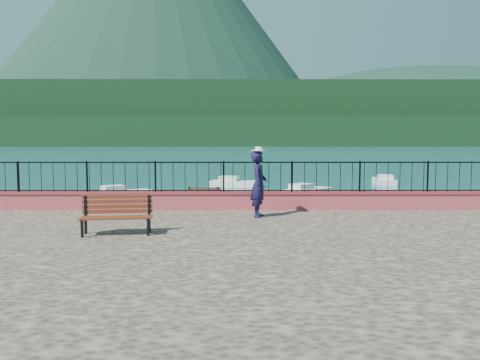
{
  "coord_description": "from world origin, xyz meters",
  "views": [
    {
      "loc": [
        0.14,
        -11.32,
        3.41
      ],
      "look_at": [
        0.22,
        2.0,
        2.3
      ],
      "focal_mm": 35.0,
      "sensor_mm": 36.0,
      "label": 1
    }
  ],
  "objects_px": {
    "person": "(259,184)",
    "boat_5": "(384,179)",
    "boat_1": "(247,200)",
    "boat_0": "(144,202)",
    "boat_2": "(307,189)",
    "park_bench": "(117,223)",
    "boat_4": "(236,181)",
    "boat_3": "(122,191)"
  },
  "relations": [
    {
      "from": "person",
      "to": "boat_4",
      "type": "bearing_deg",
      "value": 11.49
    },
    {
      "from": "person",
      "to": "boat_3",
      "type": "bearing_deg",
      "value": 37.31
    },
    {
      "from": "boat_2",
      "to": "boat_0",
      "type": "bearing_deg",
      "value": 172.2
    },
    {
      "from": "boat_1",
      "to": "boat_5",
      "type": "bearing_deg",
      "value": 63.29
    },
    {
      "from": "boat_0",
      "to": "boat_1",
      "type": "xyz_separation_m",
      "value": [
        5.1,
        0.88,
        0.0
      ]
    },
    {
      "from": "boat_5",
      "to": "boat_1",
      "type": "bearing_deg",
      "value": 145.3
    },
    {
      "from": "boat_2",
      "to": "boat_5",
      "type": "relative_size",
      "value": 1.16
    },
    {
      "from": "boat_3",
      "to": "boat_4",
      "type": "relative_size",
      "value": 0.9
    },
    {
      "from": "park_bench",
      "to": "boat_4",
      "type": "xyz_separation_m",
      "value": [
        2.79,
        24.03,
        -1.08
      ]
    },
    {
      "from": "park_bench",
      "to": "boat_4",
      "type": "distance_m",
      "value": 24.21
    },
    {
      "from": "park_bench",
      "to": "boat_5",
      "type": "bearing_deg",
      "value": 54.36
    },
    {
      "from": "boat_1",
      "to": "person",
      "type": "bearing_deg",
      "value": -75.59
    },
    {
      "from": "park_bench",
      "to": "boat_4",
      "type": "relative_size",
      "value": 0.44
    },
    {
      "from": "boat_0",
      "to": "boat_2",
      "type": "distance_m",
      "value": 10.97
    },
    {
      "from": "boat_0",
      "to": "person",
      "type": "bearing_deg",
      "value": -71.58
    },
    {
      "from": "boat_3",
      "to": "boat_5",
      "type": "height_order",
      "value": "same"
    },
    {
      "from": "boat_2",
      "to": "boat_3",
      "type": "bearing_deg",
      "value": 143.66
    },
    {
      "from": "park_bench",
      "to": "boat_0",
      "type": "bearing_deg",
      "value": 91.92
    },
    {
      "from": "boat_0",
      "to": "boat_2",
      "type": "bearing_deg",
      "value": 24.03
    },
    {
      "from": "park_bench",
      "to": "boat_1",
      "type": "height_order",
      "value": "park_bench"
    },
    {
      "from": "boat_3",
      "to": "person",
      "type": "bearing_deg",
      "value": -95.27
    },
    {
      "from": "person",
      "to": "boat_4",
      "type": "xyz_separation_m",
      "value": [
        -0.69,
        21.46,
        -1.76
      ]
    },
    {
      "from": "boat_0",
      "to": "boat_5",
      "type": "height_order",
      "value": "same"
    },
    {
      "from": "boat_2",
      "to": "boat_5",
      "type": "distance_m",
      "value": 10.73
    },
    {
      "from": "person",
      "to": "boat_3",
      "type": "distance_m",
      "value": 16.39
    },
    {
      "from": "person",
      "to": "boat_5",
      "type": "distance_m",
      "value": 26.06
    },
    {
      "from": "person",
      "to": "boat_5",
      "type": "relative_size",
      "value": 0.58
    },
    {
      "from": "boat_5",
      "to": "boat_4",
      "type": "bearing_deg",
      "value": 105.55
    },
    {
      "from": "boat_2",
      "to": "boat_3",
      "type": "xyz_separation_m",
      "value": [
        -11.34,
        -1.23,
        0.0
      ]
    },
    {
      "from": "boat_2",
      "to": "boat_4",
      "type": "bearing_deg",
      "value": 85.05
    },
    {
      "from": "boat_0",
      "to": "boat_3",
      "type": "bearing_deg",
      "value": 104.16
    },
    {
      "from": "boat_2",
      "to": "boat_3",
      "type": "relative_size",
      "value": 1.09
    },
    {
      "from": "person",
      "to": "boat_0",
      "type": "bearing_deg",
      "value": 38.76
    },
    {
      "from": "boat_0",
      "to": "boat_4",
      "type": "bearing_deg",
      "value": 58.61
    },
    {
      "from": "boat_0",
      "to": "boat_3",
      "type": "distance_m",
      "value": 5.53
    },
    {
      "from": "boat_4",
      "to": "boat_0",
      "type": "bearing_deg",
      "value": -96.9
    },
    {
      "from": "boat_4",
      "to": "boat_5",
      "type": "height_order",
      "value": "same"
    },
    {
      "from": "boat_0",
      "to": "boat_4",
      "type": "height_order",
      "value": "same"
    },
    {
      "from": "person",
      "to": "boat_2",
      "type": "distance_m",
      "value": 16.2
    },
    {
      "from": "boat_5",
      "to": "boat_0",
      "type": "bearing_deg",
      "value": 136.46
    },
    {
      "from": "boat_3",
      "to": "boat_4",
      "type": "height_order",
      "value": "same"
    },
    {
      "from": "boat_0",
      "to": "boat_1",
      "type": "relative_size",
      "value": 0.98
    }
  ]
}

